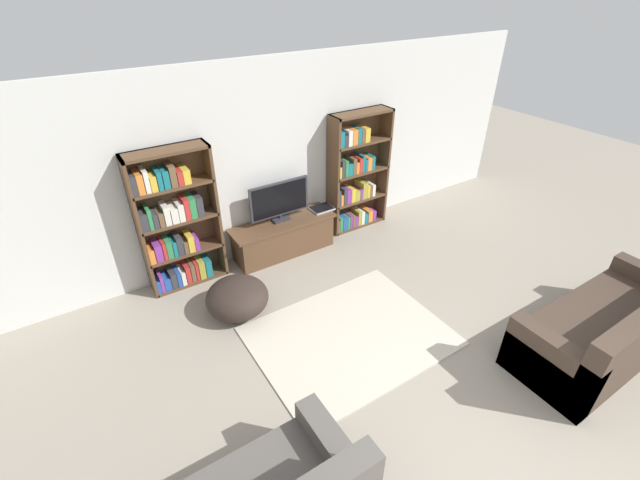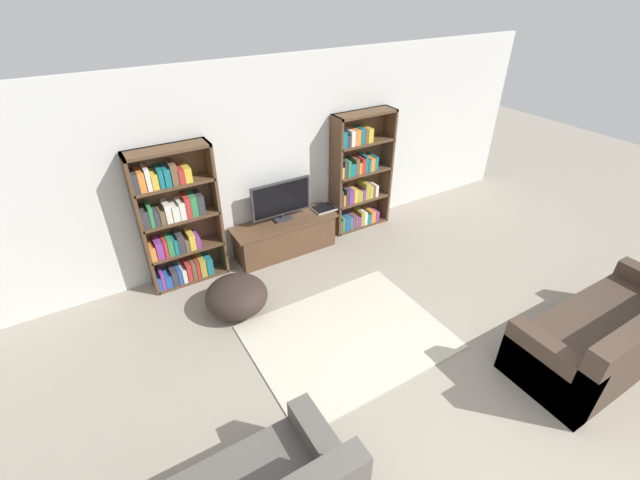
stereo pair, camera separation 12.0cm
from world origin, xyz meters
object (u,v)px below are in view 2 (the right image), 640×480
object	(u,v)px
laptop	(324,208)
beanbag_ottoman	(237,296)
couch_right_sofa	(608,336)
bookshelf_left	(177,221)
bookshelf_right	(358,176)
tv_stand	(285,236)
television	(281,200)

from	to	relation	value
laptop	beanbag_ottoman	bearing A→B (deg)	-153.94
laptop	couch_right_sofa	size ratio (longest dim) A/B	0.15
couch_right_sofa	beanbag_ottoman	distance (m)	3.97
laptop	couch_right_sofa	xyz separation A→B (m)	(1.25, -3.48, -0.21)
bookshelf_left	beanbag_ottoman	world-z (taller)	bookshelf_left
bookshelf_right	beanbag_ottoman	bearing A→B (deg)	-158.41
bookshelf_left	tv_stand	xyz separation A→B (m)	(1.39, -0.11, -0.61)
bookshelf_left	television	bearing A→B (deg)	-1.97
bookshelf_right	bookshelf_left	bearing A→B (deg)	-179.97
couch_right_sofa	bookshelf_left	bearing A→B (deg)	132.61
bookshelf_left	couch_right_sofa	size ratio (longest dim) A/B	0.87
television	couch_right_sofa	bearing A→B (deg)	-61.73
tv_stand	television	distance (m)	0.56
bookshelf_left	television	size ratio (longest dim) A/B	2.05
bookshelf_right	laptop	world-z (taller)	bookshelf_right
tv_stand	beanbag_ottoman	xyz separation A→B (m)	(-1.06, -0.82, -0.04)
laptop	bookshelf_left	bearing A→B (deg)	177.32
tv_stand	television	bearing A→B (deg)	90.00
bookshelf_left	beanbag_ottoman	distance (m)	1.18
couch_right_sofa	tv_stand	bearing A→B (deg)	118.70
television	laptop	xyz separation A→B (m)	(0.65, -0.05, -0.29)
tv_stand	television	size ratio (longest dim) A/B	1.71
bookshelf_left	bookshelf_right	world-z (taller)	same
bookshelf_right	laptop	bearing A→B (deg)	-171.51
tv_stand	beanbag_ottoman	size ratio (longest dim) A/B	2.05
bookshelf_left	laptop	bearing A→B (deg)	-2.68
television	beanbag_ottoman	bearing A→B (deg)	-140.23
bookshelf_left	bookshelf_right	distance (m)	2.69
bookshelf_left	beanbag_ottoman	bearing A→B (deg)	-70.47
bookshelf_left	bookshelf_right	bearing A→B (deg)	0.03
beanbag_ottoman	couch_right_sofa	bearing A→B (deg)	-41.78
bookshelf_right	couch_right_sofa	distance (m)	3.67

